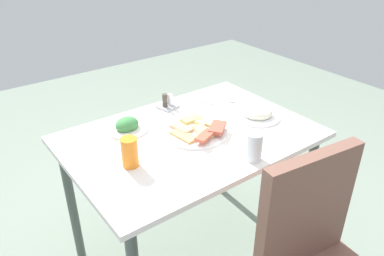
# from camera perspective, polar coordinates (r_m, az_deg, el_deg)

# --- Properties ---
(ground_plane) EXTENTS (6.00, 6.00, 0.00)m
(ground_plane) POSITION_cam_1_polar(r_m,az_deg,el_deg) (2.19, -0.20, -18.22)
(ground_plane) COLOR gray
(dining_table) EXTENTS (1.10, 0.76, 0.75)m
(dining_table) POSITION_cam_1_polar(r_m,az_deg,el_deg) (1.76, -0.24, -3.54)
(dining_table) COLOR white
(dining_table) RESTS_ON ground_plane
(pide_platter) EXTENTS (0.31, 0.30, 0.05)m
(pide_platter) POSITION_cam_1_polar(r_m,az_deg,el_deg) (1.72, 0.66, -0.37)
(pide_platter) COLOR white
(pide_platter) RESTS_ON dining_table
(salad_plate_greens) EXTENTS (0.19, 0.19, 0.07)m
(salad_plate_greens) POSITION_cam_1_polar(r_m,az_deg,el_deg) (1.77, -9.70, 0.31)
(salad_plate_greens) COLOR white
(salad_plate_greens) RESTS_ON dining_table
(salad_plate_rice) EXTENTS (0.23, 0.23, 0.06)m
(salad_plate_rice) POSITION_cam_1_polar(r_m,az_deg,el_deg) (1.89, 9.73, 2.18)
(salad_plate_rice) COLOR white
(salad_plate_rice) RESTS_ON dining_table
(soda_can) EXTENTS (0.09, 0.09, 0.12)m
(soda_can) POSITION_cam_1_polar(r_m,az_deg,el_deg) (1.49, -9.32, -3.62)
(soda_can) COLOR orange
(soda_can) RESTS_ON dining_table
(drinking_glass) EXTENTS (0.07, 0.07, 0.12)m
(drinking_glass) POSITION_cam_1_polar(r_m,az_deg,el_deg) (1.53, 9.29, -2.77)
(drinking_glass) COLOR silver
(drinking_glass) RESTS_ON dining_table
(paper_napkin) EXTENTS (0.19, 0.19, 0.00)m
(paper_napkin) POSITION_cam_1_polar(r_m,az_deg,el_deg) (2.02, 3.76, 3.86)
(paper_napkin) COLOR white
(paper_napkin) RESTS_ON dining_table
(fork) EXTENTS (0.17, 0.08, 0.00)m
(fork) POSITION_cam_1_polar(r_m,az_deg,el_deg) (2.03, 3.44, 4.13)
(fork) COLOR silver
(fork) RESTS_ON paper_napkin
(spoon) EXTENTS (0.16, 0.08, 0.00)m
(spoon) POSITION_cam_1_polar(r_m,az_deg,el_deg) (2.01, 4.10, 3.78)
(spoon) COLOR silver
(spoon) RESTS_ON paper_napkin
(condiment_caddy) EXTENTS (0.11, 0.11, 0.08)m
(condiment_caddy) POSITION_cam_1_polar(r_m,az_deg,el_deg) (1.96, -3.68, 3.69)
(condiment_caddy) COLOR #B2B2B7
(condiment_caddy) RESTS_ON dining_table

